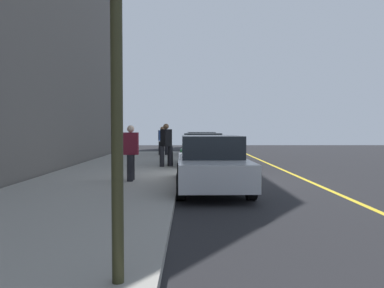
% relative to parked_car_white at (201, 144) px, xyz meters
% --- Properties ---
extents(ground_plane, '(56.00, 56.00, 0.00)m').
position_rel_parked_car_white_xyz_m(ground_plane, '(10.84, -0.03, -0.76)').
color(ground_plane, black).
extents(sidewalk, '(28.00, 4.60, 0.15)m').
position_rel_parked_car_white_xyz_m(sidewalk, '(10.84, -3.33, -0.68)').
color(sidewalk, gray).
rests_on(sidewalk, ground).
extents(lane_stripe_centre, '(28.00, 0.14, 0.01)m').
position_rel_parked_car_white_xyz_m(lane_stripe_centre, '(10.84, 3.17, -0.76)').
color(lane_stripe_centre, gold).
rests_on(lane_stripe_centre, ground).
extents(snow_bank_curb, '(4.86, 0.56, 0.22)m').
position_rel_parked_car_white_xyz_m(snow_bank_curb, '(9.87, -0.73, -0.65)').
color(snow_bank_curb, white).
rests_on(snow_bank_curb, ground).
extents(parked_car_white, '(4.77, 2.03, 1.51)m').
position_rel_parked_car_white_xyz_m(parked_car_white, '(0.00, 0.00, 0.00)').
color(parked_car_white, black).
rests_on(parked_car_white, ground).
extents(parked_car_green, '(4.54, 2.00, 1.51)m').
position_rel_parked_car_white_xyz_m(parked_car_green, '(6.36, -0.09, -0.00)').
color(parked_car_green, black).
rests_on(parked_car_green, ground).
extents(parked_car_silver, '(4.74, 1.98, 1.51)m').
position_rel_parked_car_white_xyz_m(parked_car_silver, '(12.95, -0.11, -0.00)').
color(parked_car_silver, black).
rests_on(parked_car_silver, ground).
extents(pedestrian_burgundy_coat, '(0.55, 0.45, 1.66)m').
position_rel_parked_car_white_xyz_m(pedestrian_burgundy_coat, '(12.03, -2.46, 0.28)').
color(pedestrian_burgundy_coat, black).
rests_on(pedestrian_burgundy_coat, sidewalk).
extents(pedestrian_blue_coat, '(0.54, 0.51, 1.69)m').
position_rel_parked_car_white_xyz_m(pedestrian_blue_coat, '(-1.55, -2.47, 0.29)').
color(pedestrian_blue_coat, black).
rests_on(pedestrian_blue_coat, sidewalk).
extents(pedestrian_black_coat, '(0.56, 0.53, 1.77)m').
position_rel_parked_car_white_xyz_m(pedestrian_black_coat, '(7.61, -1.67, 0.33)').
color(pedestrian_black_coat, black).
rests_on(pedestrian_black_coat, sidewalk).
extents(pedestrian_brown_coat, '(0.49, 0.56, 1.70)m').
position_rel_parked_car_white_xyz_m(pedestrian_brown_coat, '(0.37, -2.27, 0.30)').
color(pedestrian_brown_coat, black).
rests_on(pedestrian_brown_coat, sidewalk).
extents(rolling_suitcase, '(0.34, 0.22, 0.91)m').
position_rel_parked_car_white_xyz_m(rolling_suitcase, '(7.20, -1.51, -0.33)').
color(rolling_suitcase, black).
rests_on(rolling_suitcase, sidewalk).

